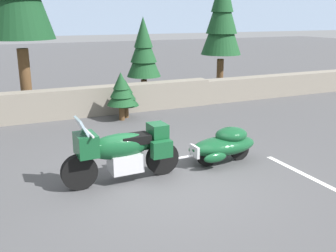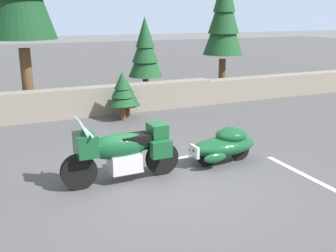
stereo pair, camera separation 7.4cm
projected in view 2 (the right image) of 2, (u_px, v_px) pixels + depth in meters
name	position (u px, v px, depth m)	size (l,w,h in m)	color
ground_plane	(168.00, 181.00, 7.52)	(80.00, 80.00, 0.00)	#4C4C4F
stone_guard_wall	(102.00, 101.00, 12.55)	(24.00, 0.62, 0.89)	gray
touring_motorcycle	(122.00, 150.00, 7.38)	(2.31, 0.77, 1.33)	black
car_shaped_trailer	(224.00, 144.00, 8.38)	(2.21, 0.79, 0.76)	black
pine_tree_secondary	(224.00, 16.00, 15.02)	(1.55, 1.55, 4.80)	brown
pine_tree_far_right	(145.00, 50.00, 13.58)	(1.18, 1.18, 3.01)	brown
pine_sapling_near	(127.00, 94.00, 12.01)	(0.80, 0.80, 1.17)	brown
pine_sapling_farther	(122.00, 90.00, 11.68)	(0.86, 0.86, 1.45)	brown
parking_stripe_marker	(331.00, 188.00, 7.21)	(0.12, 3.60, 0.01)	silver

